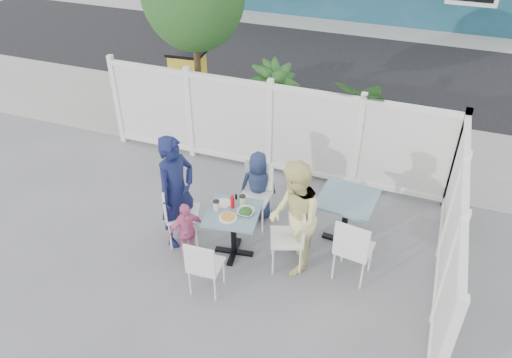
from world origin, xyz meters
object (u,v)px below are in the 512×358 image
(boy, at_px, (258,186))
(man, at_px, (177,192))
(main_table, at_px, (233,222))
(spare_table, at_px, (347,208))
(woman, at_px, (294,219))
(chair_back, at_px, (257,189))
(utility_cabinet, at_px, (189,83))
(chair_near, at_px, (203,264))
(toddler, at_px, (186,232))
(chair_left, at_px, (177,209))
(chair_right, at_px, (293,232))

(boy, bearing_deg, man, 21.36)
(main_table, bearing_deg, man, 179.08)
(man, bearing_deg, spare_table, -54.12)
(man, height_order, woman, man)
(woman, bearing_deg, main_table, -109.00)
(chair_back, xyz_separation_m, boy, (-0.00, 0.09, -0.01))
(woman, height_order, boy, woman)
(utility_cabinet, bearing_deg, main_table, -61.31)
(chair_near, height_order, woman, woman)
(spare_table, bearing_deg, boy, 173.30)
(main_table, height_order, toddler, toddler)
(chair_left, height_order, woman, woman)
(chair_left, xyz_separation_m, chair_right, (1.64, 0.09, -0.01))
(utility_cabinet, bearing_deg, chair_left, -71.12)
(chair_near, relative_size, boy, 0.78)
(chair_right, bearing_deg, spare_table, -59.07)
(chair_right, height_order, man, man)
(utility_cabinet, distance_m, main_table, 4.49)
(utility_cabinet, bearing_deg, chair_back, -54.22)
(spare_table, bearing_deg, main_table, -151.60)
(chair_left, bearing_deg, toddler, 23.95)
(utility_cabinet, height_order, main_table, utility_cabinet)
(boy, bearing_deg, chair_left, 22.02)
(utility_cabinet, height_order, chair_left, utility_cabinet)
(chair_near, relative_size, man, 0.51)
(spare_table, bearing_deg, woman, -128.38)
(chair_right, distance_m, woman, 0.25)
(main_table, bearing_deg, utility_cabinet, 123.89)
(chair_near, distance_m, toddler, 0.71)
(woman, bearing_deg, boy, -159.44)
(utility_cabinet, distance_m, spare_table, 4.89)
(chair_right, bearing_deg, chair_back, 26.98)
(man, bearing_deg, main_table, -73.41)
(chair_back, bearing_deg, woman, 135.92)
(chair_right, relative_size, boy, 0.87)
(utility_cabinet, bearing_deg, woman, -53.12)
(chair_left, relative_size, chair_near, 1.15)
(man, bearing_deg, chair_near, -119.68)
(main_table, distance_m, chair_back, 0.80)
(man, xyz_separation_m, toddler, (0.26, -0.30, -0.38))
(chair_right, xyz_separation_m, chair_near, (-0.88, -0.87, -0.06))
(chair_right, height_order, chair_near, chair_right)
(chair_left, xyz_separation_m, chair_back, (0.87, 0.82, -0.02))
(spare_table, relative_size, chair_near, 0.95)
(chair_back, distance_m, woman, 1.12)
(chair_right, height_order, toddler, chair_right)
(chair_near, distance_m, boy, 1.70)
(chair_left, xyz_separation_m, man, (0.01, 0.03, 0.27))
(spare_table, xyz_separation_m, chair_back, (-1.33, 0.07, -0.06))
(spare_table, height_order, chair_near, chair_near)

